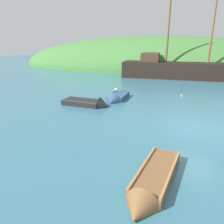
{
  "coord_description": "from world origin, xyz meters",
  "views": [
    {
      "loc": [
        -0.28,
        -11.5,
        4.33
      ],
      "look_at": [
        -4.94,
        0.47,
        0.15
      ],
      "focal_mm": 34.36,
      "sensor_mm": 36.0,
      "label": 1
    }
  ],
  "objects": [
    {
      "name": "rowboat_center",
      "position": [
        -7.15,
        1.67,
        0.12
      ],
      "size": [
        3.51,
        1.19,
        1.12
      ],
      "rotation": [
        0.0,
        0.0,
        0.0
      ],
      "color": "black",
      "rests_on": "ground"
    },
    {
      "name": "buoy_orange",
      "position": [
        -1.16,
        7.2,
        0.0
      ],
      "size": [
        0.3,
        0.3,
        0.3
      ],
      "primitive_type": "sphere",
      "color": "orange",
      "rests_on": "ground"
    },
    {
      "name": "rowboat_far",
      "position": [
        -1.18,
        -5.76,
        0.1
      ],
      "size": [
        1.31,
        3.79,
        0.97
      ],
      "rotation": [
        0.0,
        0.0,
        4.63
      ],
      "color": "brown",
      "rests_on": "ground"
    },
    {
      "name": "shore_hill",
      "position": [
        -8.11,
        28.27,
        0.0
      ],
      "size": [
        52.62,
        22.35,
        11.12
      ],
      "primitive_type": "ellipsoid",
      "color": "#477F3D",
      "rests_on": "ground"
    },
    {
      "name": "rowboat_outer_right",
      "position": [
        -5.92,
        3.89,
        0.12
      ],
      "size": [
        1.32,
        3.07,
        1.18
      ],
      "rotation": [
        0.0,
        0.0,
        4.74
      ],
      "color": "#335175",
      "rests_on": "ground"
    },
    {
      "name": "buoy_white",
      "position": [
        -7.28,
        7.57,
        0.0
      ],
      "size": [
        0.31,
        0.31,
        0.31
      ],
      "primitive_type": "sphere",
      "color": "white",
      "rests_on": "ground"
    },
    {
      "name": "ground_plane",
      "position": [
        0.0,
        0.0,
        0.0
      ],
      "size": [
        120.0,
        120.0,
        0.0
      ],
      "primitive_type": "plane",
      "color": "teal"
    },
    {
      "name": "sailing_ship",
      "position": [
        -1.92,
        17.32,
        0.75
      ],
      "size": [
        17.98,
        5.4,
        12.46
      ],
      "rotation": [
        0.0,
        0.0,
        0.1
      ],
      "color": "black",
      "rests_on": "ground"
    }
  ]
}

